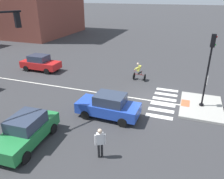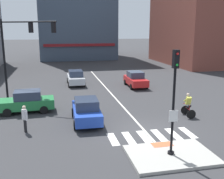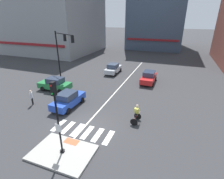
# 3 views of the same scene
# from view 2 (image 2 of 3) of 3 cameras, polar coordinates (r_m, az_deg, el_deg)

# --- Properties ---
(ground_plane) EXTENTS (300.00, 300.00, 0.00)m
(ground_plane) POSITION_cam_2_polar(r_m,az_deg,el_deg) (16.70, 7.52, -8.81)
(ground_plane) COLOR #333335
(traffic_island) EXTENTS (4.17, 2.89, 0.15)m
(traffic_island) POSITION_cam_2_polar(r_m,az_deg,el_deg) (13.77, 12.46, -13.57)
(traffic_island) COLOR #A3A099
(traffic_island) RESTS_ON ground
(tactile_pad_front) EXTENTS (1.10, 0.60, 0.01)m
(tactile_pad_front) POSITION_cam_2_polar(r_m,az_deg,el_deg) (14.64, 10.67, -11.49)
(tactile_pad_front) COLOR #DB5B38
(tactile_pad_front) RESTS_ON traffic_island
(signal_pole) EXTENTS (0.44, 0.38, 5.07)m
(signal_pole) POSITION_cam_2_polar(r_m,az_deg,el_deg) (12.71, 13.15, -0.85)
(signal_pole) COLOR black
(signal_pole) RESTS_ON traffic_island
(crosswalk_stripe_a) EXTENTS (0.44, 1.80, 0.01)m
(crosswalk_stripe_a) POSITION_cam_2_polar(r_m,az_deg,el_deg) (15.41, 0.21, -10.59)
(crosswalk_stripe_a) COLOR silver
(crosswalk_stripe_a) RESTS_ON ground
(crosswalk_stripe_b) EXTENTS (0.44, 1.80, 0.01)m
(crosswalk_stripe_b) POSITION_cam_2_polar(r_m,az_deg,el_deg) (15.62, 3.59, -10.28)
(crosswalk_stripe_b) COLOR silver
(crosswalk_stripe_b) RESTS_ON ground
(crosswalk_stripe_c) EXTENTS (0.44, 1.80, 0.01)m
(crosswalk_stripe_c) POSITION_cam_2_polar(r_m,az_deg,el_deg) (15.88, 6.87, -9.95)
(crosswalk_stripe_c) COLOR silver
(crosswalk_stripe_c) RESTS_ON ground
(crosswalk_stripe_d) EXTENTS (0.44, 1.80, 0.01)m
(crosswalk_stripe_d) POSITION_cam_2_polar(r_m,az_deg,el_deg) (16.19, 10.02, -9.60)
(crosswalk_stripe_d) COLOR silver
(crosswalk_stripe_d) RESTS_ON ground
(crosswalk_stripe_e) EXTENTS (0.44, 1.80, 0.01)m
(crosswalk_stripe_e) POSITION_cam_2_polar(r_m,az_deg,el_deg) (16.55, 13.04, -9.23)
(crosswalk_stripe_e) COLOR silver
(crosswalk_stripe_e) RESTS_ON ground
(crosswalk_stripe_f) EXTENTS (0.44, 1.80, 0.01)m
(crosswalk_stripe_f) POSITION_cam_2_polar(r_m,az_deg,el_deg) (16.95, 15.92, -8.86)
(crosswalk_stripe_f) COLOR silver
(crosswalk_stripe_f) RESTS_ON ground
(lane_centre_line) EXTENTS (0.14, 28.00, 0.01)m
(lane_centre_line) POSITION_cam_2_polar(r_m,az_deg,el_deg) (25.86, -0.20, -0.84)
(lane_centre_line) COLOR silver
(lane_centre_line) RESTS_ON ground
(traffic_light_mast) EXTENTS (4.54, 2.65, 6.93)m
(traffic_light_mast) POSITION_cam_2_polar(r_m,az_deg,el_deg) (23.37, -19.31, 8.87)
(traffic_light_mast) COLOR black
(traffic_light_mast) RESTS_ON ground
(building_corner_left) EXTENTS (16.25, 18.91, 15.26)m
(building_corner_left) POSITION_cam_2_polar(r_m,az_deg,el_deg) (51.89, 20.16, 13.79)
(building_corner_left) COLOR brown
(building_corner_left) RESTS_ON ground
(building_far_block) EXTENTS (15.60, 17.59, 22.08)m
(building_far_block) POSITION_cam_2_polar(r_m,az_deg,el_deg) (60.72, -7.90, 17.41)
(building_far_block) COLOR #3D4C60
(building_far_block) RESTS_ON ground
(car_silver_westbound_distant) EXTENTS (1.85, 4.10, 1.64)m
(car_silver_westbound_distant) POSITION_cam_2_polar(r_m,az_deg,el_deg) (30.02, -7.77, 2.54)
(car_silver_westbound_distant) COLOR silver
(car_silver_westbound_distant) RESTS_ON ground
(car_blue_westbound_near) EXTENTS (1.92, 4.14, 1.64)m
(car_blue_westbound_near) POSITION_cam_2_polar(r_m,az_deg,el_deg) (17.90, -5.52, -4.50)
(car_blue_westbound_near) COLOR #2347B7
(car_blue_westbound_near) RESTS_ON ground
(car_red_eastbound_far) EXTENTS (1.88, 4.12, 1.64)m
(car_red_eastbound_far) POSITION_cam_2_polar(r_m,az_deg,el_deg) (28.86, 5.06, 2.19)
(car_red_eastbound_far) COLOR red
(car_red_eastbound_far) RESTS_ON ground
(car_green_cross_left) EXTENTS (4.18, 1.99, 1.64)m
(car_green_cross_left) POSITION_cam_2_polar(r_m,az_deg,el_deg) (20.97, -17.86, -2.47)
(car_green_cross_left) COLOR #237A3D
(car_green_cross_left) RESTS_ON ground
(cyclist) EXTENTS (0.75, 1.14, 1.68)m
(cyclist) POSITION_cam_2_polar(r_m,az_deg,el_deg) (19.72, 16.02, -3.13)
(cyclist) COLOR black
(cyclist) RESTS_ON ground
(pedestrian_at_curb_left) EXTENTS (0.36, 0.50, 1.67)m
(pedestrian_at_curb_left) POSITION_cam_2_polar(r_m,az_deg,el_deg) (16.92, -18.20, -5.54)
(pedestrian_at_curb_left) COLOR black
(pedestrian_at_curb_left) RESTS_ON ground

